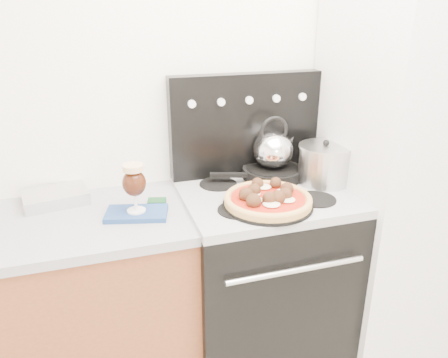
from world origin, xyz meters
name	(u,v)px	position (x,y,z in m)	size (l,w,h in m)	color
room_shell	(376,208)	(0.00, 0.29, 1.25)	(3.52, 3.01, 2.52)	beige
base_cabinet	(24,323)	(-1.02, 1.20, 0.43)	(1.45, 0.60, 0.86)	brown
countertop	(5,232)	(-1.02, 1.20, 0.88)	(1.48, 0.63, 0.04)	#9E9EA7
stove_body	(262,280)	(0.08, 1.18, 0.44)	(0.76, 0.65, 0.88)	black
cooktop	(265,196)	(0.08, 1.18, 0.90)	(0.76, 0.65, 0.04)	#ADADB2
backguard	(245,124)	(0.08, 1.45, 1.17)	(0.76, 0.08, 0.50)	black
fridge	(397,171)	(0.78, 1.15, 0.95)	(0.64, 0.68, 1.90)	silver
foil_sheet	(55,197)	(-0.84, 1.39, 0.93)	(0.27, 0.20, 0.05)	white
oven_mitt	(137,213)	(-0.51, 1.14, 0.91)	(0.25, 0.15, 0.02)	navy
beer_glass	(135,188)	(-0.51, 1.14, 1.03)	(0.10, 0.10, 0.21)	#331308
pizza_pan	(268,205)	(0.03, 1.03, 0.93)	(0.39, 0.39, 0.01)	black
pizza	(268,198)	(0.03, 1.03, 0.96)	(0.37, 0.37, 0.05)	tan
skillet	(272,173)	(0.18, 1.33, 0.95)	(0.29, 0.29, 0.05)	black
tea_kettle	(273,147)	(0.18, 1.33, 1.08)	(0.20, 0.20, 0.22)	white
stock_pot	(324,165)	(0.39, 1.20, 1.01)	(0.24, 0.24, 0.18)	#B9B9B9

